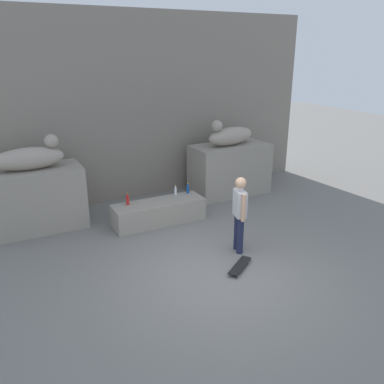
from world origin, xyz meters
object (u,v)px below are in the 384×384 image
object	(u,v)px
statue_reclining_right	(230,135)
skateboard	(240,266)
bottle_clear	(176,191)
bottle_blue	(188,189)
statue_reclining_left	(30,158)
bottle_red	(128,200)
skater	(240,211)

from	to	relation	value
statue_reclining_right	skateboard	bearing A→B (deg)	50.30
bottle_clear	bottle_blue	world-z (taller)	bottle_blue
statue_reclining_left	bottle_red	size ratio (longest dim) A/B	5.45
skater	bottle_clear	world-z (taller)	skater
bottle_red	statue_reclining_right	bearing A→B (deg)	14.36
statue_reclining_left	bottle_red	world-z (taller)	statue_reclining_left
bottle_blue	bottle_red	bearing A→B (deg)	-177.67
bottle_red	bottle_clear	distance (m)	1.33
statue_reclining_left	bottle_blue	world-z (taller)	statue_reclining_left
statue_reclining_left	skater	bearing A→B (deg)	-42.61
statue_reclining_right	skater	distance (m)	3.80
statue_reclining_right	skater	xyz separation A→B (m)	(-1.80, -3.24, -0.85)
bottle_clear	bottle_blue	distance (m)	0.35
statue_reclining_right	bottle_blue	xyz separation A→B (m)	(-1.79, -0.82, -1.10)
bottle_clear	bottle_blue	size ratio (longest dim) A/B	0.95
bottle_red	skateboard	bearing A→B (deg)	-66.96
statue_reclining_left	bottle_blue	xyz separation A→B (m)	(3.66, -0.82, -1.10)
statue_reclining_right	skateboard	size ratio (longest dim) A/B	2.18
statue_reclining_right	bottle_blue	size ratio (longest dim) A/B	5.99
statue_reclining_left	skater	xyz separation A→B (m)	(3.65, -3.24, -0.85)
statue_reclining_right	skateboard	distance (m)	4.77
statue_reclining_left	statue_reclining_right	bearing A→B (deg)	-1.02
skateboard	bottle_blue	bearing A→B (deg)	47.59
skater	bottle_blue	size ratio (longest dim) A/B	5.97
skater	bottle_blue	world-z (taller)	skater
skater	bottle_clear	size ratio (longest dim) A/B	6.26
skater	bottle_blue	xyz separation A→B (m)	(0.01, 2.42, -0.25)
bottle_clear	bottle_blue	xyz separation A→B (m)	(0.35, -0.02, 0.01)
skater	bottle_blue	bearing A→B (deg)	14.40
skater	skateboard	bearing A→B (deg)	163.80
skater	statue_reclining_left	bearing A→B (deg)	63.01
statue_reclining_right	bottle_clear	distance (m)	2.53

